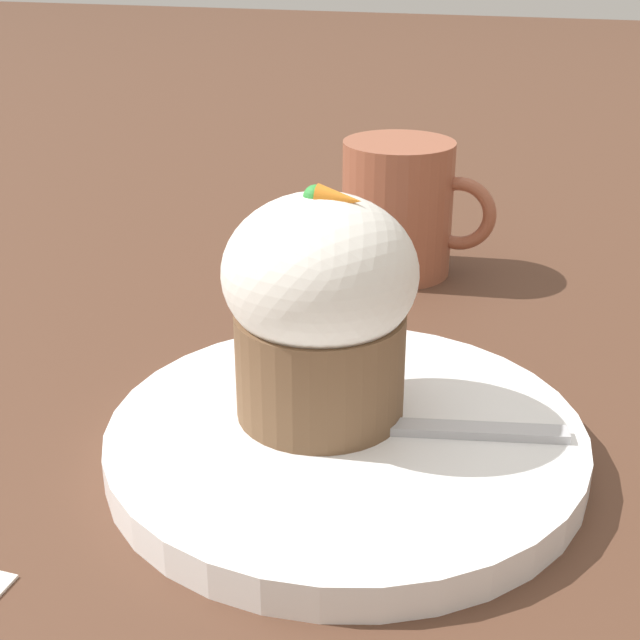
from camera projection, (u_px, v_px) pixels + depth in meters
ground_plane at (345, 455)px, 0.40m from camera, size 4.00×4.00×0.00m
dessert_plate at (345, 440)px, 0.39m from camera, size 0.21×0.21×0.02m
carrot_cake at (320, 306)px, 0.38m from camera, size 0.08×0.08×0.11m
spoon at (377, 424)px, 0.39m from camera, size 0.12×0.05×0.01m
coffee_cup at (400, 208)px, 0.59m from camera, size 0.10×0.07×0.09m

